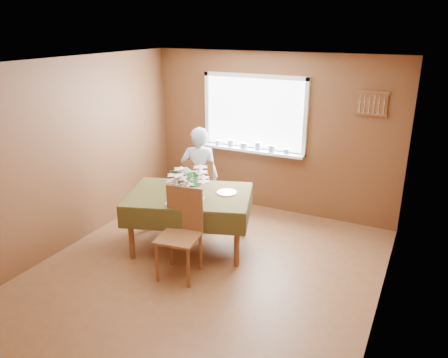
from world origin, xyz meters
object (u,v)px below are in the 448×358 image
at_px(chair_far, 200,188).
at_px(chair_near, 181,229).
at_px(dining_table, 189,200).
at_px(flower_bouquet, 186,181).
at_px(seated_woman, 200,177).

xyz_separation_m(chair_far, chair_near, (0.51, -1.36, 0.03)).
height_order(dining_table, flower_bouquet, flower_bouquet).
distance_m(dining_table, chair_near, 0.66).
relative_size(dining_table, seated_woman, 1.23).
relative_size(chair_near, flower_bouquet, 2.13).
xyz_separation_m(chair_near, flower_bouquet, (-0.14, 0.36, 0.48)).
bearing_deg(seated_woman, chair_near, 89.23).
bearing_deg(dining_table, chair_far, 91.03).
relative_size(dining_table, flower_bouquet, 3.69).
bearing_deg(seated_woman, dining_table, 87.63).
xyz_separation_m(chair_near, seated_woman, (-0.48, 1.30, 0.18)).
bearing_deg(chair_near, seated_woman, 102.11).
distance_m(dining_table, seated_woman, 0.74).
relative_size(chair_far, chair_near, 0.95).
height_order(chair_near, seated_woman, seated_woman).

